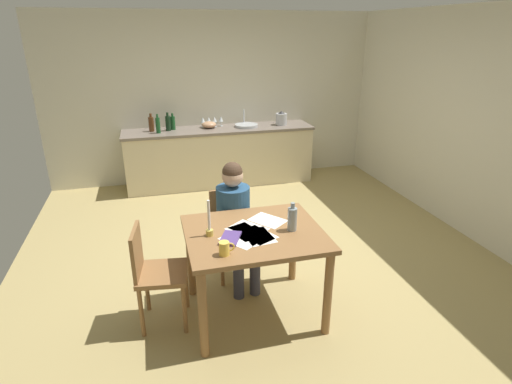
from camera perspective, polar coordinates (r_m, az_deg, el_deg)
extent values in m
cube|color=tan|center=(4.73, -0.01, -8.08)|extent=(5.20, 5.20, 0.04)
cube|color=beige|center=(6.74, -5.80, 12.77)|extent=(5.20, 0.12, 2.60)
cube|color=beige|center=(5.49, 27.55, 8.45)|extent=(0.12, 5.20, 2.60)
cube|color=beige|center=(6.58, -5.01, 4.81)|extent=(2.89, 0.60, 0.86)
cube|color=#72665B|center=(6.47, -5.14, 8.63)|extent=(2.93, 0.64, 0.04)
cube|color=olive|center=(3.37, -0.25, -5.79)|extent=(1.11, 0.94, 0.04)
cylinder|color=olive|center=(3.17, -7.37, -16.51)|extent=(0.07, 0.07, 0.75)
cylinder|color=olive|center=(3.40, 9.93, -13.75)|extent=(0.07, 0.07, 0.75)
cylinder|color=olive|center=(3.85, -9.07, -9.12)|extent=(0.07, 0.07, 0.75)
cylinder|color=olive|center=(4.04, 5.17, -7.35)|extent=(0.07, 0.07, 0.75)
cube|color=olive|center=(4.07, -3.16, -5.82)|extent=(0.44, 0.44, 0.04)
cube|color=olive|center=(4.14, -4.00, -2.13)|extent=(0.36, 0.07, 0.40)
cylinder|color=olive|center=(4.00, -4.70, -10.18)|extent=(0.04, 0.04, 0.44)
cylinder|color=olive|center=(4.09, -0.06, -9.33)|extent=(0.04, 0.04, 0.44)
cylinder|color=olive|center=(4.29, -5.98, -7.91)|extent=(0.04, 0.04, 0.44)
cylinder|color=olive|center=(4.37, -1.65, -7.18)|extent=(0.04, 0.04, 0.44)
cylinder|color=navy|center=(3.95, -3.18, -2.73)|extent=(0.35, 0.35, 0.50)
sphere|color=#D8AD8C|center=(3.81, -3.29, 2.21)|extent=(0.20, 0.20, 0.20)
sphere|color=#473323|center=(3.80, -3.30, 2.77)|extent=(0.19, 0.19, 0.19)
cylinder|color=#383847|center=(3.88, -3.37, -7.36)|extent=(0.17, 0.39, 0.13)
cylinder|color=#383847|center=(3.84, -2.43, -11.59)|extent=(0.10, 0.10, 0.45)
cylinder|color=#383847|center=(3.92, -1.13, -6.97)|extent=(0.17, 0.39, 0.13)
cylinder|color=#383847|center=(3.88, -0.14, -11.14)|extent=(0.10, 0.10, 0.45)
cube|color=olive|center=(3.51, -12.85, -10.95)|extent=(0.45, 0.45, 0.04)
cube|color=olive|center=(3.43, -16.24, -8.04)|extent=(0.08, 0.36, 0.40)
cylinder|color=olive|center=(3.49, -9.89, -15.71)|extent=(0.04, 0.04, 0.46)
cylinder|color=olive|center=(3.76, -9.67, -12.58)|extent=(0.04, 0.04, 0.46)
cylinder|color=olive|center=(3.53, -15.62, -15.77)|extent=(0.04, 0.04, 0.46)
cylinder|color=olive|center=(3.80, -14.91, -12.68)|extent=(0.04, 0.04, 0.46)
cylinder|color=#F2CC4C|center=(3.02, -4.45, -7.81)|extent=(0.08, 0.08, 0.10)
torus|color=#F2CC4C|center=(3.02, -3.63, -7.63)|extent=(0.07, 0.01, 0.07)
cylinder|color=gold|center=(3.31, -6.45, -5.62)|extent=(0.06, 0.06, 0.05)
cylinder|color=white|center=(3.24, -6.56, -3.23)|extent=(0.02, 0.02, 0.25)
cube|color=#52387E|center=(3.25, -3.60, -6.41)|extent=(0.22, 0.27, 0.02)
cube|color=white|center=(3.55, 1.62, -3.94)|extent=(0.35, 0.36, 0.00)
cube|color=white|center=(3.41, -1.03, -5.07)|extent=(0.35, 0.36, 0.00)
cube|color=white|center=(3.31, 0.16, -5.97)|extent=(0.32, 0.36, 0.00)
cube|color=white|center=(3.24, -2.18, -6.58)|extent=(0.35, 0.36, 0.00)
cube|color=white|center=(3.29, 0.34, -6.16)|extent=(0.25, 0.32, 0.00)
cube|color=white|center=(3.36, -1.53, -5.53)|extent=(0.31, 0.35, 0.00)
cylinder|color=#8C999E|center=(3.36, 5.05, -3.79)|extent=(0.08, 0.08, 0.19)
cylinder|color=#8C999E|center=(3.31, 5.12, -1.90)|extent=(0.03, 0.03, 0.05)
cylinder|color=#B2B7BC|center=(6.54, -1.36, 9.22)|extent=(0.36, 0.36, 0.04)
cylinder|color=silver|center=(6.67, -1.69, 10.34)|extent=(0.02, 0.02, 0.24)
cylinder|color=#593319|center=(6.41, -14.32, 9.09)|extent=(0.08, 0.08, 0.21)
cylinder|color=#593319|center=(6.38, -14.43, 10.27)|extent=(0.04, 0.04, 0.05)
cylinder|color=#194C23|center=(6.28, -13.45, 8.96)|extent=(0.06, 0.06, 0.22)
cylinder|color=#194C23|center=(6.25, -13.56, 10.20)|extent=(0.03, 0.03, 0.06)
cylinder|color=black|center=(6.39, -12.11, 9.29)|extent=(0.08, 0.08, 0.22)
cylinder|color=black|center=(6.37, -12.21, 10.50)|extent=(0.03, 0.03, 0.06)
cylinder|color=#194C23|center=(6.46, -11.46, 9.35)|extent=(0.07, 0.07, 0.20)
cylinder|color=#194C23|center=(6.43, -11.54, 10.44)|extent=(0.03, 0.03, 0.05)
ellipsoid|color=tan|center=(6.49, -6.53, 9.26)|extent=(0.22, 0.22, 0.10)
cylinder|color=#B7BABF|center=(6.68, 3.54, 10.06)|extent=(0.18, 0.18, 0.18)
cone|color=#262628|center=(6.66, 3.56, 10.99)|extent=(0.11, 0.11, 0.04)
cylinder|color=silver|center=(6.62, -4.87, 9.13)|extent=(0.06, 0.06, 0.00)
cylinder|color=silver|center=(6.61, -4.88, 9.44)|extent=(0.01, 0.01, 0.07)
cone|color=silver|center=(6.59, -4.90, 10.08)|extent=(0.07, 0.07, 0.08)
cylinder|color=silver|center=(6.60, -5.74, 9.07)|extent=(0.06, 0.06, 0.00)
cylinder|color=silver|center=(6.59, -5.76, 9.38)|extent=(0.01, 0.01, 0.07)
cone|color=silver|center=(6.58, -5.78, 10.02)|extent=(0.07, 0.07, 0.08)
cylinder|color=silver|center=(6.59, -6.54, 9.01)|extent=(0.06, 0.06, 0.00)
cylinder|color=silver|center=(6.58, -6.55, 9.33)|extent=(0.01, 0.01, 0.07)
cone|color=silver|center=(6.56, -6.58, 9.97)|extent=(0.07, 0.07, 0.08)
cylinder|color=silver|center=(6.57, -7.35, 8.95)|extent=(0.06, 0.06, 0.00)
cylinder|color=silver|center=(6.57, -7.36, 9.27)|extent=(0.01, 0.01, 0.07)
cone|color=silver|center=(6.55, -7.39, 9.91)|extent=(0.07, 0.07, 0.08)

